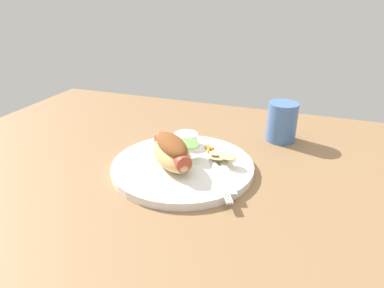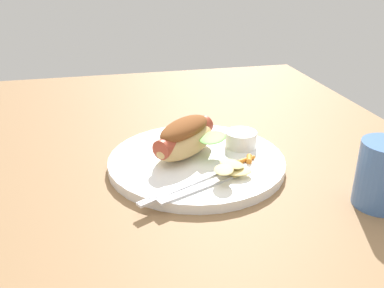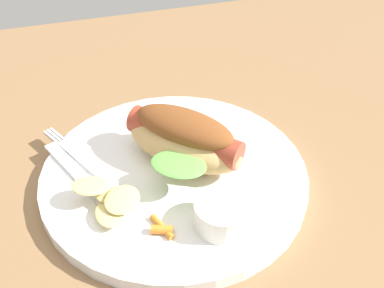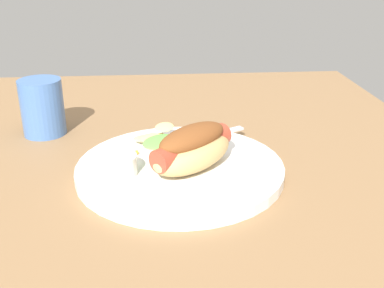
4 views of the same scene
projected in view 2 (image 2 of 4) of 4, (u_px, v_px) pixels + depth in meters
ground_plane at (193, 164)px, 75.97cm from camera, size 120.00×90.00×1.80cm
plate at (196, 162)px, 72.94cm from camera, size 29.94×29.94×1.60cm
hot_dog at (185, 137)px, 72.46cm from camera, size 14.56×15.36×6.34cm
sauce_ramekin at (241, 139)px, 76.32cm from camera, size 5.60×5.60×2.82cm
fork at (187, 185)px, 63.76cm from camera, size 8.85×15.43×0.40cm
knife at (201, 187)px, 63.27cm from camera, size 7.23×14.25×0.36cm
chips_pile at (230, 169)px, 66.17cm from camera, size 7.75×6.97×2.57cm
carrot_garnish at (248, 159)px, 71.13cm from camera, size 2.33×3.44×0.91cm
drinking_cup at (383, 175)px, 60.25cm from camera, size 7.32×7.32×9.78cm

